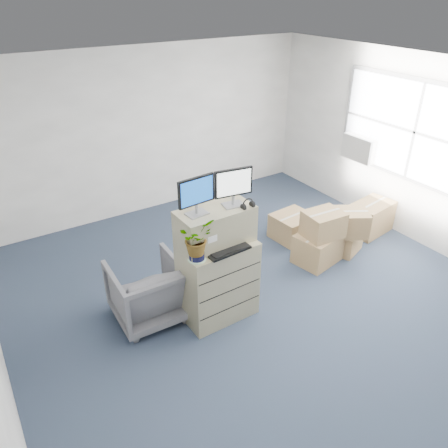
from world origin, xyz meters
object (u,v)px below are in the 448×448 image
at_px(filing_cabinet_lower, 218,280).
at_px(keyboard, 228,250).
at_px(potted_plant, 196,242).
at_px(office_chair, 147,289).
at_px(monitor_left, 196,194).
at_px(water_bottle, 220,234).
at_px(monitor_right, 233,185).

relative_size(filing_cabinet_lower, keyboard, 1.97).
relative_size(potted_plant, office_chair, 0.59).
xyz_separation_m(monitor_left, potted_plant, (-0.12, -0.19, -0.45)).
distance_m(filing_cabinet_lower, keyboard, 0.55).
bearing_deg(monitor_left, filing_cabinet_lower, -16.78).
xyz_separation_m(monitor_left, office_chair, (-0.52, 0.37, -1.28)).
relative_size(keyboard, office_chair, 0.61).
bearing_deg(water_bottle, keyboard, -96.25).
bearing_deg(filing_cabinet_lower, keyboard, -84.25).
xyz_separation_m(monitor_right, office_chair, (-0.96, 0.40, -1.28)).
height_order(filing_cabinet_lower, monitor_left, monitor_left).
distance_m(monitor_right, water_bottle, 0.59).
relative_size(filing_cabinet_lower, potted_plant, 2.06).
height_order(monitor_left, potted_plant, monitor_left).
height_order(filing_cabinet_lower, monitor_right, monitor_right).
bearing_deg(office_chair, potted_plant, 126.47).
relative_size(monitor_right, office_chair, 0.53).
distance_m(monitor_right, office_chair, 1.65).
height_order(keyboard, office_chair, keyboard).
distance_m(monitor_right, keyboard, 0.72).
distance_m(water_bottle, office_chair, 1.14).
relative_size(keyboard, potted_plant, 1.05).
relative_size(monitor_left, keyboard, 0.85).
height_order(monitor_right, keyboard, monitor_right).
bearing_deg(monitor_right, office_chair, 165.91).
bearing_deg(monitor_left, office_chair, 139.45).
xyz_separation_m(monitor_left, keyboard, (0.25, -0.23, -0.67)).
height_order(keyboard, water_bottle, water_bottle).
distance_m(keyboard, office_chair, 1.15).
bearing_deg(keyboard, monitor_right, 42.21).
bearing_deg(potted_plant, water_bottle, 22.14).
distance_m(monitor_right, potted_plant, 0.75).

